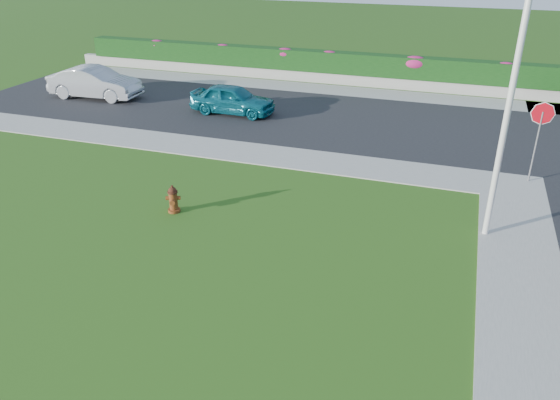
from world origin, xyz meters
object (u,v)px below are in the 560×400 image
at_px(sedan_silver, 95,83).
at_px(stop_sign, 541,123).
at_px(utility_pole, 506,118).
at_px(sedan_teal, 233,99).
at_px(fire_hydrant, 173,199).

height_order(sedan_silver, stop_sign, stop_sign).
xyz_separation_m(sedan_silver, utility_pole, (18.51, -8.28, 2.50)).
distance_m(sedan_teal, stop_sign, 12.97).
bearing_deg(utility_pole, stop_sign, 72.26).
relative_size(fire_hydrant, stop_sign, 0.31).
distance_m(fire_hydrant, sedan_silver, 13.88).
bearing_deg(utility_pole, sedan_silver, 155.89).
xyz_separation_m(sedan_teal, stop_sign, (12.32, -3.84, 1.33)).
distance_m(fire_hydrant, sedan_teal, 9.86).
height_order(fire_hydrant, stop_sign, stop_sign).
relative_size(fire_hydrant, sedan_teal, 0.22).
bearing_deg(sedan_teal, stop_sign, -106.27).
bearing_deg(stop_sign, sedan_silver, -173.94).
bearing_deg(fire_hydrant, sedan_teal, 82.41).
height_order(fire_hydrant, sedan_teal, sedan_teal).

